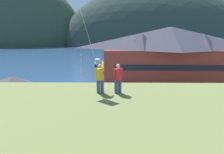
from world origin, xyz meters
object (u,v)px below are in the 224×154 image
Objects in this scene: parked_car_front_row_end at (203,125)px; parked_car_corner_spot at (48,127)px; harbor_lodge at (169,53)px; person_kite_flyer at (100,77)px; person_companion at (118,78)px; parking_light_pole at (82,74)px; moored_boat_outer_mooring at (119,65)px; wharf_dock at (108,67)px; parked_car_lone_by_shed at (130,128)px; storage_shed_near_lot at (15,96)px; parked_car_back_row_right at (207,102)px; moored_boat_wharfside at (98,63)px.

parked_car_front_row_end is 16.40m from parked_car_corner_spot.
person_kite_flyer is at bearing -114.11° from harbor_lodge.
parking_light_pole is at bearing 107.13° from person_companion.
parked_car_corner_spot is 11.27m from parking_light_pole.
parking_light_pole reaches higher than moored_boat_outer_mooring.
wharf_dock is 2.34× the size of moored_boat_outer_mooring.
parked_car_lone_by_shed is (0.17, -34.34, 0.34)m from moored_boat_outer_mooring.
parked_car_front_row_end is 18.03m from parking_light_pole.
storage_shed_near_lot is at bearing 170.69° from parked_car_front_row_end.
storage_shed_near_lot is at bearing 137.19° from person_kite_flyer.
parked_car_front_row_end and parked_car_corner_spot have the same top height.
wharf_dock is at bearing 108.65° from parked_car_front_row_end.
storage_shed_near_lot is 1.72× the size of parked_car_front_row_end.
wharf_dock is 3.26m from moored_boat_outer_mooring.
parked_car_lone_by_shed is (-7.90, -0.71, 0.00)m from parked_car_front_row_end.
parking_light_pole reaches higher than parked_car_corner_spot.
person_companion is (-9.29, -7.08, 7.12)m from parked_car_front_row_end.
wharf_dock is 7.46× the size of person_kite_flyer.
parked_car_back_row_right is (3.50, 6.23, 0.00)m from parked_car_front_row_end.
wharf_dock is 31.03m from parked_car_back_row_right.
person_kite_flyer is at bearing -42.81° from storage_shed_near_lot.
storage_shed_near_lot is 0.52× the size of wharf_dock.
storage_shed_near_lot is at bearing 139.63° from person_companion.
wharf_dock is 34.45m from parked_car_corner_spot.
parked_car_corner_spot is (-18.44, -21.16, -4.98)m from harbor_lodge.
person_kite_flyer is at bearing -47.00° from parked_car_corner_spot.
harbor_lodge reaches higher than parked_car_front_row_end.
moored_boat_wharfside is 44.44m from person_kite_flyer.
moored_boat_outer_mooring is 3.41× the size of person_companion.
parking_light_pole is at bearing 103.92° from person_kite_flyer.
person_kite_flyer is (-13.84, -13.30, 7.14)m from parked_car_back_row_right.
parking_light_pole is at bearing -90.10° from moored_boat_wharfside.
wharf_dock is at bearing 91.37° from person_kite_flyer.
moored_boat_wharfside is (-3.25, 3.04, 0.37)m from wharf_dock.
harbor_lodge is at bearing 67.72° from person_companion.
storage_shed_near_lot is 25.53m from parked_car_back_row_right.
person_kite_flyer is 1.04m from person_companion.
wharf_dock is at bearing 70.60° from storage_shed_near_lot.
parked_car_front_row_end is at bearing -9.31° from storage_shed_near_lot.
moored_boat_wharfside is 7.11m from moored_boat_outer_mooring.
parked_car_back_row_right is (1.46, -14.36, -4.98)m from harbor_lodge.
parked_car_lone_by_shed is (-9.95, -21.30, -4.98)m from harbor_lodge.
person_companion reaches higher than moored_boat_wharfside.
moored_boat_wharfside is 0.87× the size of parking_light_pole.
moored_boat_wharfside is 26.61m from parking_light_pole.
parked_car_lone_by_shed is (3.40, -34.20, 0.71)m from wharf_dock.
person_companion is at bearing -91.72° from moored_boat_outer_mooring.
parked_car_lone_by_shed is at bearing -58.30° from parking_light_pole.
parked_car_lone_by_shed is at bearing -174.86° from parked_car_front_row_end.
parked_car_corner_spot is (-1.84, -37.10, 0.34)m from moored_boat_wharfside.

